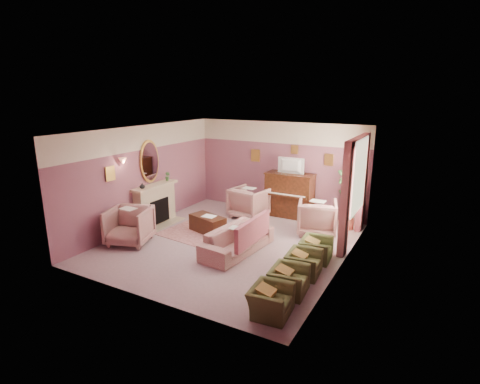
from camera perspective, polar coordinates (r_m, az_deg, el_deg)
The scene contains 48 objects.
floor at distance 9.47m, azimuth -1.46°, elevation -7.73°, with size 5.50×6.00×0.01m, color #A3858C.
ceiling at distance 8.78m, azimuth -1.59°, elevation 9.39°, with size 5.50×6.00×0.01m, color #F4E6CE.
wall_back at distance 11.64m, azimuth 5.97°, elevation 3.73°, with size 5.50×0.02×2.80m, color #6A415A.
wall_front at distance 6.72m, azimuth -14.60°, elevation -5.11°, with size 5.50×0.02×2.80m, color #6A415A.
wall_left at distance 10.64m, azimuth -14.42°, elevation 2.27°, with size 0.02×6.00×2.80m, color #6A415A.
wall_right at distance 8.04m, azimuth 15.66°, elevation -1.88°, with size 0.02×6.00×2.80m, color #6A415A.
picture_rail_band at distance 11.48m, azimuth 6.10°, elevation 8.99°, with size 5.50×0.01×0.65m, color beige.
stripe_panel at distance 9.35m, azimuth 17.32°, elevation -1.73°, with size 0.01×3.00×2.15m, color #B7C6A2.
fireplace_surround at distance 10.89m, azimuth -12.80°, elevation -1.97°, with size 0.30×1.40×1.10m, color #C2AF89.
fireplace_inset at distance 10.87m, azimuth -12.36°, elevation -2.80°, with size 0.18×0.72×0.68m, color black.
fire_ember at distance 10.90m, azimuth -12.15°, elevation -3.74°, with size 0.06×0.54×0.10m, color red.
mantel_shelf at distance 10.72m, azimuth -12.85°, elevation 0.92°, with size 0.40×1.55×0.07m, color #C2AF89.
hearth at distance 10.93m, azimuth -11.85°, elevation -4.82°, with size 0.55×1.50×0.02m, color #C2AF89.
mirror_frame at distance 10.68m, azimuth -13.63°, elevation 4.55°, with size 0.04×0.72×1.20m, color gold.
mirror_glass at distance 10.66m, azimuth -13.53°, elevation 4.54°, with size 0.01×0.60×1.06m, color silver.
sconce_shade at distance 9.85m, azimuth -17.44°, elevation 4.50°, with size 0.20×0.20×0.16m, color #E18863.
piano at distance 11.35m, azimuth 7.56°, elevation -0.51°, with size 1.40×0.60×1.30m, color #3D1C0E.
piano_keyshelf at distance 11.01m, azimuth 6.90°, elevation -0.59°, with size 1.30×0.12×0.06m, color #3D1C0E.
piano_keys at distance 11.00m, azimuth 6.91°, elevation -0.39°, with size 1.20×0.08×0.02m, color white.
piano_top at distance 11.19m, azimuth 7.67°, elevation 2.74°, with size 1.45×0.65×0.04m, color #3D1C0E.
television at distance 11.09m, azimuth 7.63°, elevation 4.16°, with size 0.80×0.12×0.48m, color black.
print_back_left at distance 11.88m, azimuth 2.37°, elevation 5.59°, with size 0.30×0.03×0.38m, color gold.
print_back_right at distance 11.04m, azimuth 13.39°, elevation 4.79°, with size 0.26×0.03×0.34m, color gold.
print_back_mid at distance 11.32m, azimuth 8.31°, elevation 6.42°, with size 0.22×0.03×0.26m, color gold.
print_left_wall at distance 9.73m, azimuth -19.17°, elevation 2.68°, with size 0.03×0.28×0.36m, color gold.
window_blind at distance 9.45m, azimuth 17.72°, elevation 2.32°, with size 0.03×1.40×1.80m, color beige.
curtain_left at distance 8.68m, azimuth 15.77°, elevation -1.33°, with size 0.16×0.34×2.60m, color #AA4E5C.
curtain_right at distance 10.43m, azimuth 18.14°, elevation 1.18°, with size 0.16×0.34×2.60m, color #AA4E5C.
pelmet at distance 9.32m, azimuth 17.65°, elevation 7.54°, with size 0.16×2.20×0.16m, color #AA4E5C.
mantel_plant at distance 11.08m, azimuth -10.99°, elevation 2.38°, with size 0.16×0.16×0.28m, color #386C32.
mantel_vase at distance 10.34m, azimuth -14.67°, elevation 0.91°, with size 0.16×0.16×0.16m, color beige.
area_rug at distance 10.04m, azimuth -4.34°, elevation -6.38°, with size 2.50×1.80×0.01m, color #B16E6E.
coffee_table at distance 10.13m, azimuth -4.95°, elevation -4.88°, with size 1.00×0.50×0.45m, color #391D10.
table_paper at distance 10.02m, azimuth -4.74°, elevation -3.69°, with size 0.35×0.28×0.01m, color white.
sofa at distance 8.81m, azimuth -0.36°, elevation -6.61°, with size 0.68×2.05×0.83m, color tan.
sofa_throw at distance 8.57m, azimuth 1.98°, elevation -5.92°, with size 0.10×1.55×0.57m, color #AA4E5C.
floral_armchair_left at distance 11.19m, azimuth 1.38°, elevation -1.37°, with size 0.97×0.97×1.01m, color tan.
floral_armchair_right at distance 10.09m, azimuth 11.66°, elevation -3.52°, with size 0.97×0.97×1.01m, color tan.
floral_armchair_front at distance 9.66m, azimuth -16.53°, elevation -4.68°, with size 0.97×0.97×1.01m, color tan.
olive_chair_a at distance 6.55m, azimuth 4.71°, elevation -15.57°, with size 0.53×0.76×0.65m, color #5A6332.
olive_chair_b at distance 7.22m, azimuth 7.46°, elevation -12.59°, with size 0.53×0.76×0.65m, color #5A6332.
olive_chair_c at distance 7.91m, azimuth 9.68°, elevation -10.11°, with size 0.53×0.76×0.65m, color #5A6332.
olive_chair_d at distance 8.63m, azimuth 11.52°, elevation -8.02°, with size 0.53×0.76×0.65m, color #5A6332.
side_table at distance 10.88m, azimuth 16.32°, elevation -3.34°, with size 0.52×0.52×0.70m, color silver.
side_plant_big at distance 10.73m, azimuth 16.52°, elevation -0.70°, with size 0.30×0.30×0.34m, color #386C32.
side_plant_small at distance 10.62m, azimuth 17.02°, elevation -1.06°, with size 0.16×0.16×0.28m, color #386C32.
palm_pot at distance 10.78m, azimuth 16.08°, elevation -4.50°, with size 0.34×0.34×0.34m, color #AE4637.
palm_plant at distance 10.52m, azimuth 16.42°, elevation 0.08°, with size 0.76×0.76×1.44m, color #386C32.
Camera 1 is at (4.43, -7.53, 3.65)m, focal length 28.00 mm.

